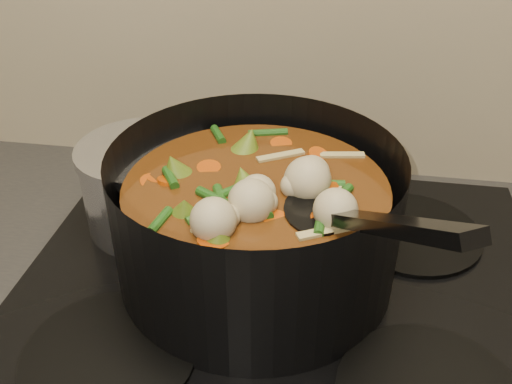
# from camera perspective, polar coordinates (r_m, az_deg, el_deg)

# --- Properties ---
(stovetop) EXTENTS (0.62, 0.54, 0.03)m
(stovetop) POSITION_cam_1_polar(r_m,az_deg,el_deg) (0.69, 2.41, -10.03)
(stovetop) COLOR black
(stovetop) RESTS_ON counter
(stockpot) EXTENTS (0.41, 0.43, 0.24)m
(stockpot) POSITION_cam_1_polar(r_m,az_deg,el_deg) (0.66, 0.05, -2.84)
(stockpot) COLOR black
(stockpot) RESTS_ON stovetop
(saucepan) EXTENTS (0.17, 0.17, 0.14)m
(saucepan) POSITION_cam_1_polar(r_m,az_deg,el_deg) (0.76, -10.81, 0.68)
(saucepan) COLOR silver
(saucepan) RESTS_ON stovetop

